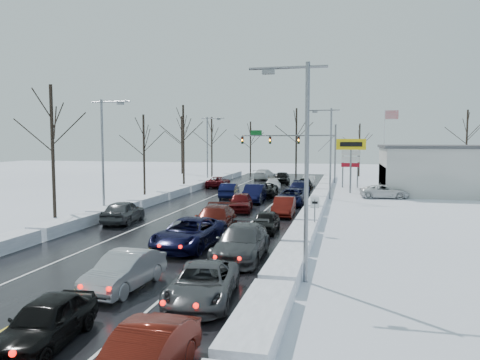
% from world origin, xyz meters
% --- Properties ---
extents(ground, '(160.00, 160.00, 0.00)m').
position_xyz_m(ground, '(0.00, 0.00, 0.00)').
color(ground, white).
rests_on(ground, ground).
extents(road_surface, '(14.00, 84.00, 0.01)m').
position_xyz_m(road_surface, '(0.00, 2.00, 0.01)').
color(road_surface, black).
rests_on(road_surface, ground).
extents(snow_bank_left, '(1.47, 72.00, 0.77)m').
position_xyz_m(snow_bank_left, '(-7.60, 2.00, 0.00)').
color(snow_bank_left, white).
rests_on(snow_bank_left, ground).
extents(snow_bank_right, '(1.47, 72.00, 0.77)m').
position_xyz_m(snow_bank_right, '(7.60, 2.00, 0.00)').
color(snow_bank_right, white).
rests_on(snow_bank_right, ground).
extents(traffic_signal_mast, '(13.28, 0.39, 8.00)m').
position_xyz_m(traffic_signal_mast, '(3.45, 27.99, 5.48)').
color(traffic_signal_mast, slate).
rests_on(traffic_signal_mast, ground).
extents(tires_plus_sign, '(3.20, 0.34, 6.00)m').
position_xyz_m(tires_plus_sign, '(10.50, 15.99, 4.99)').
color(tires_plus_sign, slate).
rests_on(tires_plus_sign, ground).
extents(used_vehicles_sign, '(2.20, 0.22, 4.65)m').
position_xyz_m(used_vehicles_sign, '(10.50, 22.00, 3.32)').
color(used_vehicles_sign, slate).
rests_on(used_vehicles_sign, ground).
extents(speed_limit_sign, '(0.55, 0.09, 2.35)m').
position_xyz_m(speed_limit_sign, '(8.20, -8.00, 1.63)').
color(speed_limit_sign, slate).
rests_on(speed_limit_sign, ground).
extents(flagpole, '(1.87, 1.20, 10.00)m').
position_xyz_m(flagpole, '(15.17, 30.00, 5.93)').
color(flagpole, silver).
rests_on(flagpole, ground).
extents(dealership_building, '(20.40, 12.40, 5.30)m').
position_xyz_m(dealership_building, '(23.98, 18.00, 2.66)').
color(dealership_building, beige).
rests_on(dealership_building, ground).
extents(streetlight_se, '(3.20, 0.25, 9.00)m').
position_xyz_m(streetlight_se, '(8.30, -18.00, 5.31)').
color(streetlight_se, slate).
rests_on(streetlight_se, ground).
extents(streetlight_ne, '(3.20, 0.25, 9.00)m').
position_xyz_m(streetlight_ne, '(8.30, 10.00, 5.31)').
color(streetlight_ne, slate).
rests_on(streetlight_ne, ground).
extents(streetlight_sw, '(3.20, 0.25, 9.00)m').
position_xyz_m(streetlight_sw, '(-8.30, -4.00, 5.31)').
color(streetlight_sw, slate).
rests_on(streetlight_sw, ground).
extents(streetlight_nw, '(3.20, 0.25, 9.00)m').
position_xyz_m(streetlight_nw, '(-8.30, 24.00, 5.31)').
color(streetlight_nw, slate).
rests_on(streetlight_nw, ground).
extents(tree_left_b, '(4.00, 4.00, 10.00)m').
position_xyz_m(tree_left_b, '(-11.50, -6.00, 6.99)').
color(tree_left_b, '#2D231C').
rests_on(tree_left_b, ground).
extents(tree_left_c, '(3.40, 3.40, 8.50)m').
position_xyz_m(tree_left_c, '(-10.50, 8.00, 5.94)').
color(tree_left_c, '#2D231C').
rests_on(tree_left_c, ground).
extents(tree_left_d, '(4.20, 4.20, 10.50)m').
position_xyz_m(tree_left_d, '(-11.20, 22.00, 7.33)').
color(tree_left_d, '#2D231C').
rests_on(tree_left_d, ground).
extents(tree_left_e, '(3.80, 3.80, 9.50)m').
position_xyz_m(tree_left_e, '(-10.80, 34.00, 6.64)').
color(tree_left_e, '#2D231C').
rests_on(tree_left_e, ground).
extents(tree_far_a, '(4.00, 4.00, 10.00)m').
position_xyz_m(tree_far_a, '(-18.00, 40.00, 6.99)').
color(tree_far_a, '#2D231C').
rests_on(tree_far_a, ground).
extents(tree_far_b, '(3.60, 3.60, 9.00)m').
position_xyz_m(tree_far_b, '(-6.00, 41.00, 6.29)').
color(tree_far_b, '#2D231C').
rests_on(tree_far_b, ground).
extents(tree_far_c, '(4.40, 4.40, 11.00)m').
position_xyz_m(tree_far_c, '(2.00, 39.00, 7.68)').
color(tree_far_c, '#2D231C').
rests_on(tree_far_c, ground).
extents(tree_far_d, '(3.40, 3.40, 8.50)m').
position_xyz_m(tree_far_d, '(12.00, 40.50, 5.94)').
color(tree_far_d, '#2D231C').
rests_on(tree_far_d, ground).
extents(tree_far_e, '(4.20, 4.20, 10.50)m').
position_xyz_m(tree_far_e, '(28.00, 41.00, 7.33)').
color(tree_far_e, '#2D231C').
rests_on(tree_far_e, ground).
extents(queued_car_0, '(1.97, 4.20, 1.39)m').
position_xyz_m(queued_car_0, '(1.77, -25.74, 0.00)').
color(queued_car_0, black).
rests_on(queued_car_0, ground).
extents(queued_car_1, '(1.86, 4.52, 1.46)m').
position_xyz_m(queued_car_1, '(1.61, -20.54, 0.00)').
color(queued_car_1, '#A1A4A9').
rests_on(queued_car_1, ground).
extents(queued_car_2, '(3.15, 6.02, 1.62)m').
position_xyz_m(queued_car_2, '(1.80, -13.29, 0.00)').
color(queued_car_2, black).
rests_on(queued_car_2, ground).
extents(queued_car_3, '(2.74, 5.85, 1.65)m').
position_xyz_m(queued_car_3, '(1.94, -8.83, 0.00)').
color(queued_car_3, '#470F09').
rests_on(queued_car_3, ground).
extents(queued_car_4, '(2.43, 4.77, 1.55)m').
position_xyz_m(queued_car_4, '(1.60, 0.13, 0.00)').
color(queued_car_4, '#500A0B').
rests_on(queued_car_4, ground).
extents(queued_car_5, '(1.96, 5.12, 1.67)m').
position_xyz_m(queued_car_5, '(1.58, 6.08, 0.00)').
color(queued_car_5, black).
rests_on(queued_car_5, ground).
extents(queued_car_6, '(2.48, 5.13, 1.41)m').
position_xyz_m(queued_car_6, '(1.80, 10.61, 0.00)').
color(queued_car_6, black).
rests_on(queued_car_6, ground).
extents(queued_car_7, '(2.42, 4.77, 1.33)m').
position_xyz_m(queued_car_7, '(1.71, 16.44, 0.00)').
color(queued_car_7, silver).
rests_on(queued_car_7, ground).
extents(queued_car_8, '(2.22, 5.02, 1.68)m').
position_xyz_m(queued_car_8, '(1.64, 24.60, 0.00)').
color(queued_car_8, black).
rests_on(queued_car_8, ground).
extents(queued_car_10, '(2.77, 5.09, 1.35)m').
position_xyz_m(queued_car_10, '(5.06, -21.25, 0.00)').
color(queued_car_10, '#404245').
rests_on(queued_car_10, ground).
extents(queued_car_11, '(2.38, 5.68, 1.64)m').
position_xyz_m(queued_car_11, '(5.07, -14.91, 0.00)').
color(queued_car_11, '#3A3D3F').
rests_on(queued_car_11, ground).
extents(queued_car_12, '(1.61, 3.92, 1.33)m').
position_xyz_m(queued_car_12, '(5.07, -7.92, 0.00)').
color(queued_car_12, black).
rests_on(queued_car_12, ground).
extents(queued_car_13, '(1.65, 4.43, 1.44)m').
position_xyz_m(queued_car_13, '(5.39, -1.29, 0.00)').
color(queued_car_13, '#54100B').
rests_on(queued_car_13, ground).
extents(queued_car_14, '(2.74, 5.38, 1.46)m').
position_xyz_m(queued_car_14, '(5.21, 4.96, 0.00)').
color(queued_car_14, black).
rests_on(queued_car_14, ground).
extents(queued_car_15, '(2.21, 5.19, 1.49)m').
position_xyz_m(queued_car_15, '(5.16, 12.10, 0.00)').
color(queued_car_15, black).
rests_on(queued_car_15, ground).
extents(queued_car_16, '(1.76, 4.17, 1.41)m').
position_xyz_m(queued_car_16, '(5.18, 18.72, 0.00)').
color(queued_car_16, black).
rests_on(queued_car_16, ground).
extents(queued_car_17, '(1.47, 4.09, 1.34)m').
position_xyz_m(queued_car_17, '(5.38, 22.36, 0.00)').
color(queued_car_17, silver).
rests_on(queued_car_17, ground).
extents(oncoming_car_0, '(2.07, 4.69, 1.50)m').
position_xyz_m(oncoming_car_0, '(-1.55, 8.73, 0.00)').
color(oncoming_car_0, black).
rests_on(oncoming_car_0, ground).
extents(oncoming_car_1, '(2.35, 4.93, 1.36)m').
position_xyz_m(oncoming_car_1, '(-5.44, 18.55, 0.00)').
color(oncoming_car_1, '#530B11').
rests_on(oncoming_car_1, ground).
extents(oncoming_car_2, '(2.75, 5.68, 1.59)m').
position_xyz_m(oncoming_car_2, '(-1.86, 31.11, 0.00)').
color(oncoming_car_2, white).
rests_on(oncoming_car_2, ground).
extents(oncoming_car_3, '(2.39, 4.93, 1.62)m').
position_xyz_m(oncoming_car_3, '(-5.36, -6.92, 0.00)').
color(oncoming_car_3, '#414347').
rests_on(oncoming_car_3, ground).
extents(parked_car_0, '(5.03, 2.66, 1.35)m').
position_xyz_m(parked_car_0, '(13.84, 11.97, 0.00)').
color(parked_car_0, white).
rests_on(parked_car_0, ground).
extents(parked_car_1, '(2.94, 6.03, 1.69)m').
position_xyz_m(parked_car_1, '(16.93, 15.67, 0.00)').
color(parked_car_1, '#45484A').
rests_on(parked_car_1, ground).
extents(parked_car_2, '(2.10, 4.56, 1.51)m').
position_xyz_m(parked_car_2, '(14.82, 20.99, 0.00)').
color(parked_car_2, black).
rests_on(parked_car_2, ground).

